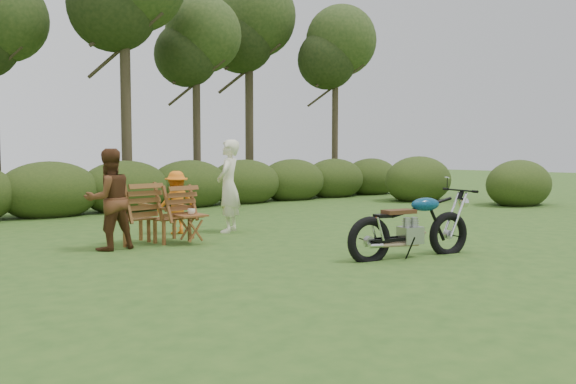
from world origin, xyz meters
TOP-DOWN VIEW (x-y plane):
  - ground at (0.00, 0.00)m, footprint 80.00×80.00m
  - tree_line at (0.50, 9.74)m, footprint 22.52×11.62m
  - motorcycle at (0.50, -0.29)m, footprint 2.23×1.29m
  - lawn_chair_right at (-1.64, 3.40)m, footprint 0.79×0.79m
  - lawn_chair_left at (-2.22, 3.61)m, footprint 0.79×0.79m
  - side_table at (-1.47, 2.90)m, footprint 0.53×0.45m
  - cup at (-1.47, 2.90)m, footprint 0.18×0.18m
  - adult_a at (-0.11, 3.76)m, footprint 0.81×0.78m
  - adult_b at (-2.79, 3.27)m, footprint 0.84×0.68m
  - child at (-1.05, 4.20)m, footprint 0.87×0.59m

SIDE VIEW (x-z plane):
  - ground at x=0.00m, z-range 0.00..0.00m
  - motorcycle at x=0.50m, z-range -0.60..0.60m
  - lawn_chair_right at x=-1.64m, z-range -0.51..0.51m
  - lawn_chair_left at x=-2.22m, z-range -0.53..0.53m
  - adult_a at x=-0.11m, z-range -0.93..0.93m
  - adult_b at x=-2.79m, z-range -0.83..0.83m
  - child at x=-1.05m, z-range -0.62..0.62m
  - side_table at x=-1.47m, z-range 0.00..0.52m
  - cup at x=-1.47m, z-range 0.52..0.63m
  - tree_line at x=0.50m, z-range -0.26..7.88m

